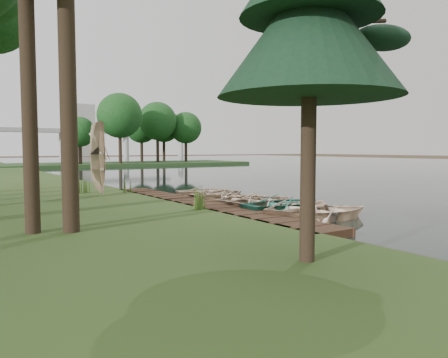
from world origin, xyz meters
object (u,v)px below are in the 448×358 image
rowboat_2 (284,203)px  stored_rowboat (101,187)px  rowboat_0 (328,209)px  boardwalk (198,206)px  rowboat_1 (302,205)px

rowboat_2 → stored_rowboat: bearing=31.3°
rowboat_0 → rowboat_2: rowboat_2 is taller
boardwalk → rowboat_2: rowboat_2 is taller
rowboat_0 → rowboat_2: size_ratio=0.96×
boardwalk → rowboat_1: rowboat_1 is taller
rowboat_0 → stored_rowboat: stored_rowboat is taller
rowboat_0 → rowboat_2: (-0.12, 2.32, 0.02)m
rowboat_0 → stored_rowboat: 11.87m
boardwalk → rowboat_2: 3.83m
rowboat_1 → rowboat_2: (0.07, 1.14, -0.01)m
rowboat_2 → rowboat_1: bearing=177.1°
boardwalk → rowboat_0: bearing=-64.6°
rowboat_1 → rowboat_2: size_ratio=1.03×
boardwalk → stored_rowboat: size_ratio=4.27×
boardwalk → stored_rowboat: 6.03m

